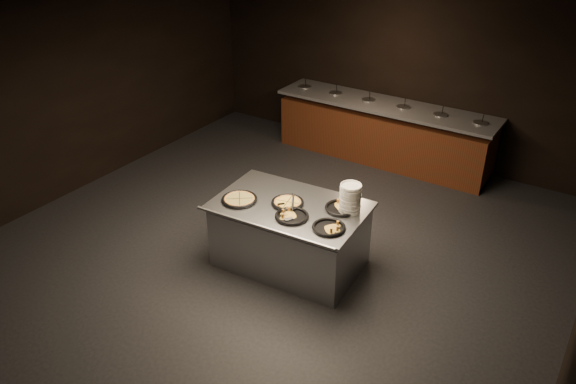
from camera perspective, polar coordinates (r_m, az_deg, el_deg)
name	(u,v)px	position (r m, az deg, el deg)	size (l,w,h in m)	color
room	(257,158)	(6.36, -3.20, 3.43)	(7.02, 8.02, 2.92)	black
salad_bar	(382,136)	(9.62, 9.55, 5.65)	(3.70, 0.83, 1.18)	#562214
serving_counter	(290,236)	(6.86, 0.19, -4.47)	(1.85, 1.26, 0.85)	silver
plate_stack	(350,198)	(6.44, 6.35, -0.65)	(0.25, 0.25, 0.35)	silver
pan_veggie_whole	(239,199)	(6.72, -4.96, -0.73)	(0.43, 0.43, 0.04)	black
pan_cheese_whole	(288,202)	(6.63, -0.04, -1.06)	(0.39, 0.39, 0.04)	black
pan_cheese_slices_a	(341,208)	(6.55, 5.44, -1.62)	(0.39, 0.39, 0.04)	black
pan_cheese_slices_b	(292,216)	(6.36, 0.40, -2.45)	(0.39, 0.39, 0.04)	black
pan_veggie_slices	(329,227)	(6.18, 4.17, -3.59)	(0.38, 0.38, 0.04)	black
server_left	(292,202)	(6.52, 0.46, -1.00)	(0.24, 0.29, 0.17)	silver
server_right	(283,208)	(6.40, -0.54, -1.61)	(0.32, 0.23, 0.17)	silver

